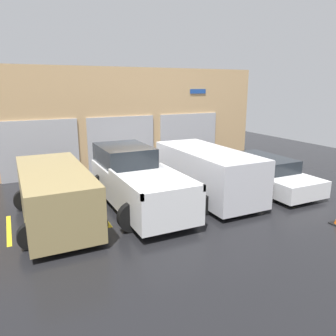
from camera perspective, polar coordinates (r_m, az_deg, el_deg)
ground_plane at (r=13.23m, az=-3.01°, el=-3.12°), size 28.00×28.00×0.00m
shophouse_building at (r=15.79m, az=-7.89°, el=8.21°), size 14.22×0.68×4.75m
pickup_truck at (r=10.91m, az=-5.65°, el=-2.14°), size 2.47×5.16×1.86m
sedan_white at (r=13.45m, az=16.04°, el=-0.79°), size 2.29×4.77×1.22m
sedan_side at (r=10.09m, az=-19.11°, el=-4.25°), size 2.24×4.68×1.61m
van_right at (r=11.79m, az=6.76°, el=-0.65°), size 2.28×4.69×1.73m
parking_stripe_far_left at (r=10.33m, az=-25.97°, el=-9.65°), size 0.12×2.20×0.01m
parking_stripe_left at (r=10.58m, az=-11.67°, el=-7.89°), size 0.12×2.20×0.01m
parking_stripe_centre at (r=11.44m, az=1.11°, el=-5.88°), size 0.12×2.20×0.01m
parking_stripe_right at (r=12.78m, az=11.59°, el=-4.01°), size 0.12×2.20×0.01m
parking_stripe_far_right at (r=14.46m, az=19.82°, el=-2.43°), size 0.12×2.20×0.01m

